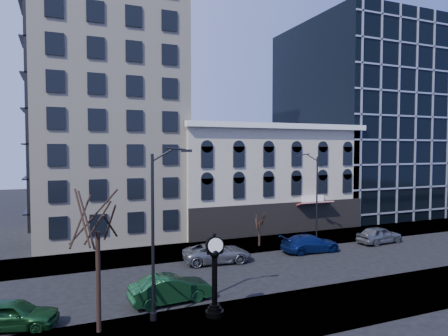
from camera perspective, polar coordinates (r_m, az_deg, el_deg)
name	(u,v)px	position (r m, az deg, el deg)	size (l,w,h in m)	color
ground	(220,276)	(31.26, -0.58, -15.21)	(160.00, 160.00, 0.00)	black
sidewalk_far	(188,251)	(38.49, -5.16, -11.68)	(160.00, 6.00, 0.12)	gray
sidewalk_near	(273,316)	(24.48, 6.95, -20.29)	(160.00, 6.00, 0.12)	gray
cream_tower	(105,62)	(47.73, -16.61, 14.32)	(15.90, 15.40, 42.50)	beige
victorian_row	(262,179)	(49.39, 5.40, -1.51)	(22.60, 11.19, 12.50)	#BFB49D
glass_office	(362,121)	(65.06, 19.11, 6.41)	(20.00, 20.15, 28.00)	black
street_clock	(215,278)	(23.52, -1.36, -15.48)	(1.08, 1.08, 4.76)	black
street_lamp_near	(166,187)	(22.27, -8.35, -2.76)	(2.53, 0.59, 9.78)	black
street_lamp_far	(311,174)	(41.57, 12.27, -0.86)	(2.29, 1.03, 9.22)	black
bare_tree_near	(97,210)	(21.54, -17.66, -5.67)	(4.93, 4.93, 8.47)	black
bare_tree_far	(259,218)	(39.60, 5.08, -7.12)	(2.13, 2.13, 3.66)	black
car_near_a	(13,314)	(25.35, -27.92, -17.98)	(1.87, 4.64, 1.58)	#143F1E
car_near_b	(171,289)	(26.36, -7.63, -16.73)	(1.80, 5.18, 1.71)	#143F1E
car_far_a	(217,253)	(34.60, -1.00, -12.05)	(2.67, 5.79, 1.61)	#595B60
car_far_b	(310,243)	(38.79, 12.22, -10.47)	(2.29, 5.65, 1.64)	#0C194C
car_far_c	(379,235)	(44.29, 21.29, -8.89)	(2.03, 5.05, 1.72)	#595B60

